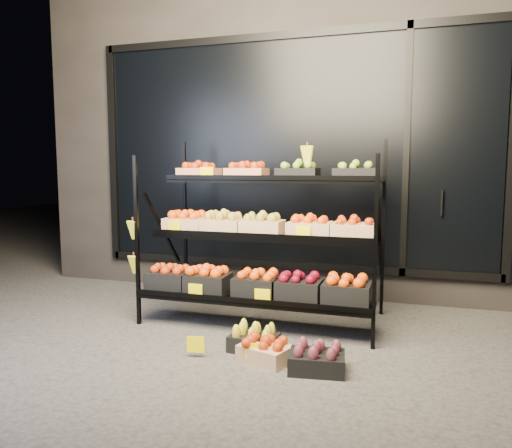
% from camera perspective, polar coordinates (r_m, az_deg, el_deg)
% --- Properties ---
extents(ground, '(24.00, 24.00, 0.00)m').
position_cam_1_polar(ground, '(4.11, -1.83, -13.38)').
color(ground, '#514F4C').
rests_on(ground, ground).
extents(building, '(6.00, 2.08, 3.50)m').
position_cam_1_polar(building, '(6.37, 6.03, 9.62)').
color(building, '#2D2826').
rests_on(building, ground).
extents(display_rack, '(2.18, 1.02, 1.71)m').
position_cam_1_polar(display_rack, '(4.48, 0.57, -1.33)').
color(display_rack, black).
rests_on(display_rack, ground).
extents(tag_floor_a, '(0.13, 0.01, 0.12)m').
position_cam_1_polar(tag_floor_a, '(3.81, -6.92, -14.08)').
color(tag_floor_a, '#FFED00').
rests_on(tag_floor_a, ground).
extents(tag_floor_b, '(0.13, 0.01, 0.12)m').
position_cam_1_polar(tag_floor_b, '(3.66, -0.21, -14.94)').
color(tag_floor_b, '#FFED00').
rests_on(tag_floor_b, ground).
extents(floor_crate_midleft, '(0.37, 0.28, 0.19)m').
position_cam_1_polar(floor_crate_midleft, '(3.92, -0.22, -13.02)').
color(floor_crate_midleft, black).
rests_on(floor_crate_midleft, ground).
extents(floor_crate_midright, '(0.41, 0.36, 0.19)m').
position_cam_1_polar(floor_crate_midright, '(3.71, 1.08, -14.18)').
color(floor_crate_midright, tan).
rests_on(floor_crate_midright, ground).
extents(floor_crate_right, '(0.41, 0.33, 0.19)m').
position_cam_1_polar(floor_crate_right, '(3.57, 6.97, -15.02)').
color(floor_crate_right, black).
rests_on(floor_crate_right, ground).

